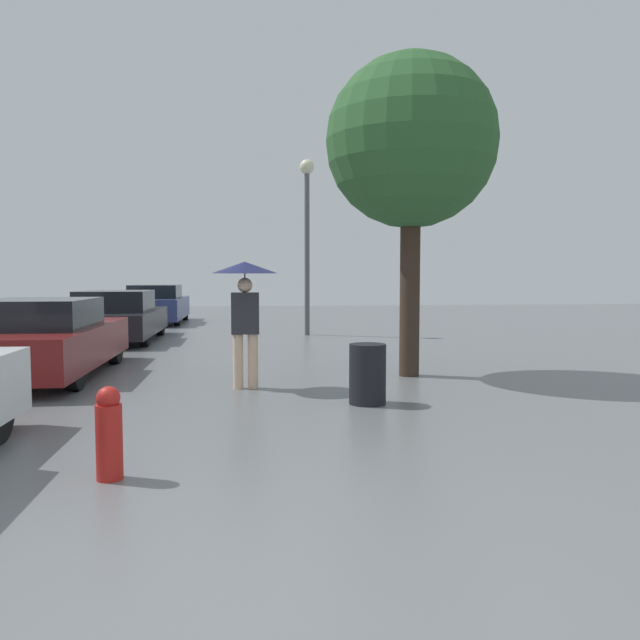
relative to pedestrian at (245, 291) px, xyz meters
The scene contains 9 objects.
ground_plane 6.00m from the pedestrian, 87.85° to the right, with size 60.00×60.00×0.00m, color slate.
pedestrian is the anchor object (origin of this frame).
parked_car_second 3.54m from the pedestrian, 155.92° to the left, with size 1.82×4.36×1.22m.
parked_car_third 7.51m from the pedestrian, 114.27° to the left, with size 1.86×4.27×1.22m.
parked_car_farthest 13.00m from the pedestrian, 103.08° to the left, with size 1.80×4.30×1.28m.
tree 3.51m from the pedestrian, 17.42° to the left, with size 2.65×2.65×4.97m.
street_lamp 8.16m from the pedestrian, 78.01° to the left, with size 0.39×0.39×4.63m.
trash_bin 2.18m from the pedestrian, 40.06° to the right, with size 0.45×0.45×0.74m.
fire_hydrant 4.09m from the pedestrian, 105.41° to the right, with size 0.20×0.20×0.73m.
Camera 1 is at (-0.23, -2.88, 1.57)m, focal length 35.00 mm.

